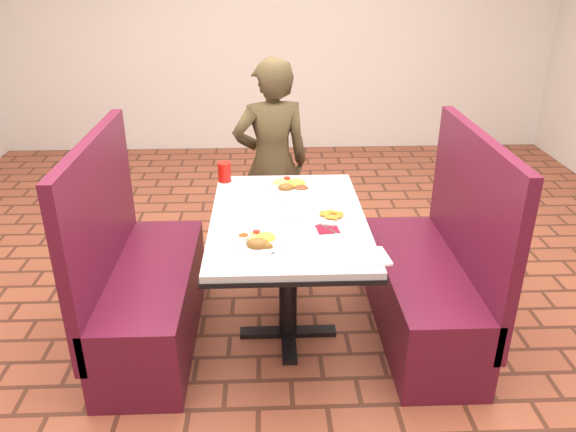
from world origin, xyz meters
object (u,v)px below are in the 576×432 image
(near_dinner_plate, at_px, (259,239))
(far_dinner_plate, at_px, (291,184))
(booth_bench_left, at_px, (142,288))
(diner_person, at_px, (272,164))
(plantain_plate, at_px, (332,216))
(dining_table, at_px, (288,233))
(red_tumbler, at_px, (224,172))
(booth_bench_right, at_px, (431,282))

(near_dinner_plate, distance_m, far_dinner_plate, 0.72)
(booth_bench_left, distance_m, diner_person, 1.24)
(diner_person, relative_size, near_dinner_plate, 5.85)
(booth_bench_left, relative_size, diner_person, 0.85)
(plantain_plate, bearing_deg, far_dinner_plate, 113.93)
(dining_table, distance_m, red_tumbler, 0.65)
(dining_table, xyz_separation_m, red_tumbler, (-0.36, 0.52, 0.15))
(far_dinner_plate, relative_size, red_tumbler, 2.39)
(booth_bench_right, height_order, far_dinner_plate, booth_bench_right)
(dining_table, height_order, booth_bench_right, booth_bench_right)
(diner_person, distance_m, far_dinner_plate, 0.55)
(diner_person, distance_m, plantain_plate, 1.01)
(far_dinner_plate, bearing_deg, red_tumbler, 162.19)
(plantain_plate, bearing_deg, diner_person, 107.14)
(diner_person, relative_size, plantain_plate, 7.29)
(red_tumbler, bearing_deg, plantain_plate, -43.66)
(plantain_plate, bearing_deg, red_tumbler, 136.34)
(booth_bench_right, height_order, near_dinner_plate, booth_bench_right)
(dining_table, relative_size, booth_bench_right, 1.01)
(diner_person, height_order, far_dinner_plate, diner_person)
(dining_table, distance_m, booth_bench_left, 0.86)
(booth_bench_right, distance_m, plantain_plate, 0.72)
(near_dinner_plate, bearing_deg, far_dinner_plate, 75.40)
(booth_bench_right, bearing_deg, diner_person, 133.28)
(near_dinner_plate, relative_size, red_tumbler, 2.08)
(diner_person, height_order, plantain_plate, diner_person)
(booth_bench_right, bearing_deg, near_dinner_plate, -161.95)
(far_dinner_plate, xyz_separation_m, red_tumbler, (-0.39, 0.13, 0.03))
(booth_bench_right, xyz_separation_m, red_tumbler, (-1.16, 0.52, 0.48))
(booth_bench_right, bearing_deg, far_dinner_plate, 152.90)
(near_dinner_plate, bearing_deg, booth_bench_left, 154.59)
(booth_bench_left, bearing_deg, red_tumbler, 49.75)
(dining_table, distance_m, far_dinner_plate, 0.41)
(diner_person, xyz_separation_m, near_dinner_plate, (-0.08, -1.23, 0.07))
(booth_bench_left, xyz_separation_m, booth_bench_right, (1.60, 0.00, 0.00))
(dining_table, bearing_deg, near_dinner_plate, -115.72)
(near_dinner_plate, relative_size, plantain_plate, 1.25)
(near_dinner_plate, xyz_separation_m, plantain_plate, (0.37, 0.27, -0.01))
(booth_bench_left, distance_m, booth_bench_right, 1.60)
(booth_bench_left, relative_size, plantain_plate, 6.16)
(near_dinner_plate, height_order, far_dinner_plate, near_dinner_plate)
(red_tumbler, bearing_deg, dining_table, -55.19)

